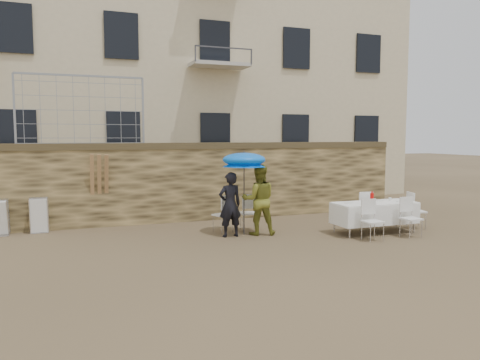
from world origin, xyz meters
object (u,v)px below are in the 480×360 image
object	(u,v)px
man_suit	(230,205)
chair_stack_right	(39,214)
woman_dress	(259,200)
chair_stack_left	(0,216)
table_chair_front_right	(411,218)
table_chair_side	(417,210)
umbrella	(244,162)
soda_bottle	(372,198)
table_chair_back	(362,209)
banquet_table	(375,204)
couple_chair_right	(249,212)
table_chair_front_left	(373,220)
couple_chair_left	(223,214)

from	to	relation	value
man_suit	chair_stack_right	xyz separation A→B (m)	(-4.35, 2.19, -0.32)
woman_dress	chair_stack_left	xyz separation A→B (m)	(-6.00, 2.19, -0.41)
table_chair_front_right	table_chair_side	size ratio (longest dim) A/B	1.00
woman_dress	chair_stack_right	size ratio (longest dim) A/B	1.89
umbrella	soda_bottle	distance (m)	3.27
soda_bottle	umbrella	bearing A→B (deg)	160.08
table_chair_side	chair_stack_right	xyz separation A→B (m)	(-9.31, 2.92, -0.02)
table_chair_front_right	table_chair_back	bearing A→B (deg)	99.27
banquet_table	couple_chair_right	bearing A→B (deg)	154.37
woman_dress	table_chair_front_right	distance (m)	3.69
banquet_table	table_chair_front_right	xyz separation A→B (m)	(0.50, -0.75, -0.25)
umbrella	table_chair_front_left	size ratio (longest dim) A/B	1.99
woman_dress	table_chair_front_right	bearing A→B (deg)	168.43
banquet_table	table_chair_side	bearing A→B (deg)	4.09
couple_chair_left	table_chair_back	world-z (taller)	same
man_suit	woman_dress	size ratio (longest dim) A/B	0.90
umbrella	soda_bottle	bearing A→B (deg)	-19.92
chair_stack_left	man_suit	bearing A→B (deg)	-22.68
table_chair_back	man_suit	bearing A→B (deg)	5.79
chair_stack_right	table_chair_side	bearing A→B (deg)	-17.39
woman_dress	couple_chair_left	bearing A→B (deg)	-22.41
banquet_table	table_chair_side	xyz separation A→B (m)	(1.40, 0.10, -0.25)
man_suit	banquet_table	bearing A→B (deg)	164.14
table_chair_front_right	couple_chair_left	bearing A→B (deg)	150.72
chair_stack_right	couple_chair_right	bearing A→B (deg)	-18.03
banquet_table	soda_bottle	xyz separation A→B (m)	(-0.20, -0.15, 0.17)
umbrella	banquet_table	size ratio (longest dim) A/B	0.91
man_suit	couple_chair_left	xyz separation A→B (m)	(0.00, 0.55, -0.30)
chair_stack_left	couple_chair_right	bearing A→B (deg)	-15.44
woman_dress	chair_stack_right	xyz separation A→B (m)	(-5.10, 2.19, -0.41)
umbrella	table_chair_back	distance (m)	3.61
woman_dress	chair_stack_left	world-z (taller)	woman_dress
soda_bottle	table_chair_back	world-z (taller)	soda_bottle
table_chair_front_left	banquet_table	bearing A→B (deg)	51.28
woman_dress	banquet_table	world-z (taller)	woman_dress
woman_dress	umbrella	world-z (taller)	umbrella
table_chair_side	woman_dress	bearing A→B (deg)	92.49
soda_bottle	table_chair_front_left	bearing A→B (deg)	-123.69
woman_dress	table_chair_back	distance (m)	3.04
umbrella	chair_stack_left	distance (m)	6.17
man_suit	table_chair_back	xyz separation A→B (m)	(3.76, -0.02, -0.30)
soda_bottle	woman_dress	bearing A→B (deg)	159.56
table_chair_front_right	table_chair_back	distance (m)	1.58
chair_stack_left	soda_bottle	bearing A→B (deg)	-20.19
umbrella	chair_stack_left	bearing A→B (deg)	159.67
table_chair_side	chair_stack_right	distance (m)	9.76
table_chair_side	chair_stack_left	world-z (taller)	table_chair_side
table_chair_front_left	chair_stack_left	world-z (taller)	table_chair_front_left
umbrella	table_chair_back	size ratio (longest dim) A/B	1.99
table_chair_back	chair_stack_left	size ratio (longest dim) A/B	1.04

